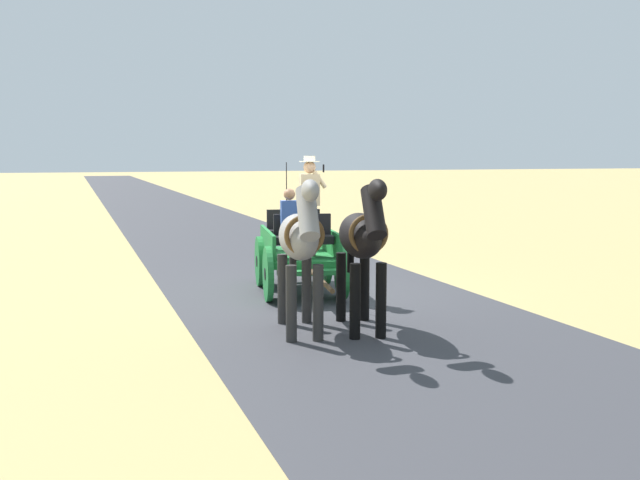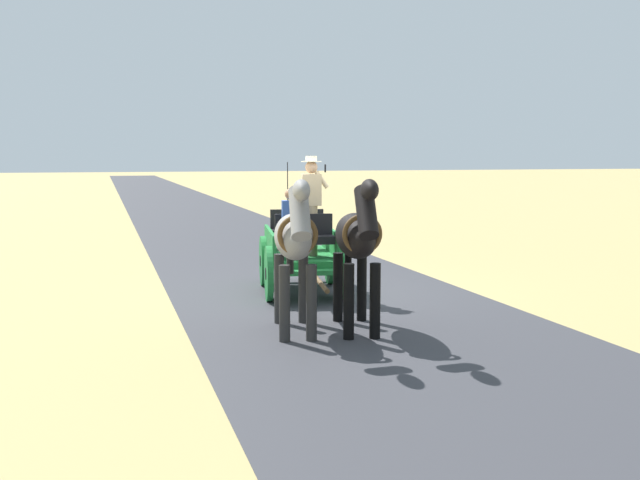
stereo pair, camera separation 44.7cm
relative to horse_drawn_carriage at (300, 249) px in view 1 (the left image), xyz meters
The scene contains 5 objects.
ground_plane 0.88m from the horse_drawn_carriage, 162.36° to the left, with size 200.00×200.00×0.00m, color tan.
road_surface 0.88m from the horse_drawn_carriage, 162.36° to the left, with size 5.40×160.00×0.01m, color #38383D.
horse_drawn_carriage is the anchor object (origin of this frame).
horse_near_side 3.10m from the horse_drawn_carriage, 89.40° to the left, with size 0.84×2.15×2.21m.
horse_off_side 3.10m from the horse_drawn_carriage, 72.80° to the left, with size 0.82×2.15×2.21m.
Camera 1 is at (4.22, 12.35, 2.51)m, focal length 40.53 mm.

